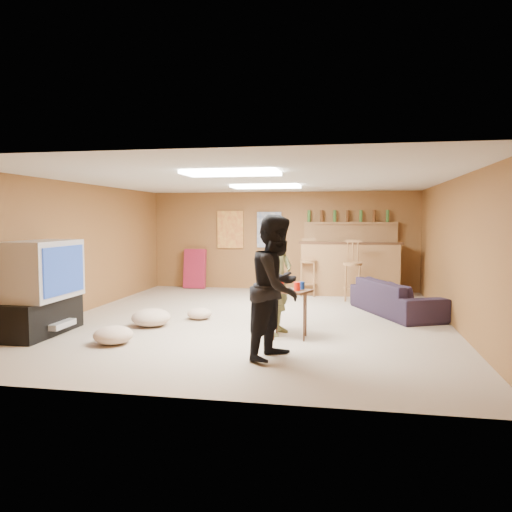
% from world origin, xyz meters
% --- Properties ---
extents(ground, '(7.00, 7.00, 0.00)m').
position_xyz_m(ground, '(0.00, 0.00, 0.00)').
color(ground, tan).
rests_on(ground, ground).
extents(ceiling, '(6.00, 7.00, 0.02)m').
position_xyz_m(ceiling, '(0.00, 0.00, 2.20)').
color(ceiling, silver).
rests_on(ceiling, ground).
extents(wall_back, '(6.00, 0.02, 2.20)m').
position_xyz_m(wall_back, '(0.00, 3.50, 1.10)').
color(wall_back, brown).
rests_on(wall_back, ground).
extents(wall_front, '(6.00, 0.02, 2.20)m').
position_xyz_m(wall_front, '(0.00, -3.50, 1.10)').
color(wall_front, brown).
rests_on(wall_front, ground).
extents(wall_left, '(0.02, 7.00, 2.20)m').
position_xyz_m(wall_left, '(-3.00, 0.00, 1.10)').
color(wall_left, brown).
rests_on(wall_left, ground).
extents(wall_right, '(0.02, 7.00, 2.20)m').
position_xyz_m(wall_right, '(3.00, 0.00, 1.10)').
color(wall_right, brown).
rests_on(wall_right, ground).
extents(tv_stand, '(0.55, 1.30, 0.50)m').
position_xyz_m(tv_stand, '(-2.72, -1.50, 0.25)').
color(tv_stand, black).
rests_on(tv_stand, ground).
extents(dvd_box, '(0.35, 0.50, 0.08)m').
position_xyz_m(dvd_box, '(-2.50, -1.50, 0.15)').
color(dvd_box, '#B2B2B7').
rests_on(dvd_box, tv_stand).
extents(tv_body, '(0.60, 1.10, 0.80)m').
position_xyz_m(tv_body, '(-2.65, -1.50, 0.90)').
color(tv_body, '#B2B2B7').
rests_on(tv_body, tv_stand).
extents(tv_screen, '(0.02, 0.95, 0.65)m').
position_xyz_m(tv_screen, '(-2.34, -1.50, 0.90)').
color(tv_screen, navy).
rests_on(tv_screen, tv_body).
extents(bar_counter, '(2.00, 0.60, 1.10)m').
position_xyz_m(bar_counter, '(1.50, 2.95, 0.55)').
color(bar_counter, brown).
rests_on(bar_counter, ground).
extents(bar_lip, '(2.10, 0.12, 0.05)m').
position_xyz_m(bar_lip, '(1.50, 2.70, 1.10)').
color(bar_lip, '#3F2414').
rests_on(bar_lip, bar_counter).
extents(bar_shelf, '(2.00, 0.18, 0.05)m').
position_xyz_m(bar_shelf, '(1.50, 3.40, 1.50)').
color(bar_shelf, brown).
rests_on(bar_shelf, bar_backing).
extents(bar_backing, '(2.00, 0.14, 0.60)m').
position_xyz_m(bar_backing, '(1.50, 3.42, 1.20)').
color(bar_backing, brown).
rests_on(bar_backing, bar_counter).
extents(poster_left, '(0.60, 0.03, 0.85)m').
position_xyz_m(poster_left, '(-1.20, 3.46, 1.35)').
color(poster_left, '#BF3F26').
rests_on(poster_left, wall_back).
extents(poster_right, '(0.55, 0.03, 0.80)m').
position_xyz_m(poster_right, '(-0.30, 3.46, 1.35)').
color(poster_right, '#334C99').
rests_on(poster_right, wall_back).
extents(folding_chair_stack, '(0.50, 0.26, 0.91)m').
position_xyz_m(folding_chair_stack, '(-2.00, 3.30, 0.45)').
color(folding_chair_stack, maroon).
rests_on(folding_chair_stack, ground).
extents(ceiling_panel_front, '(1.20, 0.60, 0.04)m').
position_xyz_m(ceiling_panel_front, '(0.00, -1.50, 2.17)').
color(ceiling_panel_front, white).
rests_on(ceiling_panel_front, ceiling).
extents(ceiling_panel_back, '(1.20, 0.60, 0.04)m').
position_xyz_m(ceiling_panel_back, '(0.00, 1.20, 2.17)').
color(ceiling_panel_back, white).
rests_on(ceiling_panel_back, ceiling).
extents(person_olive, '(0.54, 0.68, 1.62)m').
position_xyz_m(person_olive, '(0.49, -0.88, 0.81)').
color(person_olive, olive).
rests_on(person_olive, ground).
extents(person_black, '(0.86, 0.96, 1.64)m').
position_xyz_m(person_black, '(0.66, -2.06, 0.82)').
color(person_black, black).
rests_on(person_black, ground).
extents(sofa, '(1.49, 2.08, 0.57)m').
position_xyz_m(sofa, '(2.25, 0.89, 0.28)').
color(sofa, black).
rests_on(sofa, ground).
extents(tray_table, '(0.61, 0.55, 0.65)m').
position_xyz_m(tray_table, '(0.70, -1.09, 0.33)').
color(tray_table, '#3F2414').
rests_on(tray_table, ground).
extents(cup_red_near, '(0.08, 0.08, 0.10)m').
position_xyz_m(cup_red_near, '(0.57, -1.01, 0.70)').
color(cup_red_near, red).
rests_on(cup_red_near, tray_table).
extents(cup_red_far, '(0.10, 0.10, 0.11)m').
position_xyz_m(cup_red_far, '(0.80, -1.16, 0.71)').
color(cup_red_far, red).
rests_on(cup_red_far, tray_table).
extents(cup_blue, '(0.08, 0.08, 0.10)m').
position_xyz_m(cup_blue, '(0.85, -1.02, 0.70)').
color(cup_blue, navy).
rests_on(cup_blue, tray_table).
extents(bar_stool_left, '(0.43, 0.43, 1.22)m').
position_xyz_m(bar_stool_left, '(0.65, 2.63, 0.61)').
color(bar_stool_left, brown).
rests_on(bar_stool_left, ground).
extents(bar_stool_right, '(0.49, 0.49, 1.19)m').
position_xyz_m(bar_stool_right, '(1.55, 2.18, 0.59)').
color(bar_stool_right, brown).
rests_on(bar_stool_right, ground).
extents(cushion_near_tv, '(0.67, 0.67, 0.26)m').
position_xyz_m(cushion_near_tv, '(-1.42, -0.73, 0.13)').
color(cushion_near_tv, tan).
rests_on(cushion_near_tv, ground).
extents(cushion_mid, '(0.47, 0.47, 0.18)m').
position_xyz_m(cushion_mid, '(-0.86, -0.09, 0.09)').
color(cushion_mid, tan).
rests_on(cushion_mid, ground).
extents(cushion_far, '(0.57, 0.57, 0.23)m').
position_xyz_m(cushion_far, '(-1.49, -1.81, 0.11)').
color(cushion_far, tan).
rests_on(cushion_far, ground).
extents(bottle_row, '(1.76, 0.08, 0.26)m').
position_xyz_m(bottle_row, '(1.44, 3.38, 1.65)').
color(bottle_row, '#3F7233').
rests_on(bottle_row, bar_shelf).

